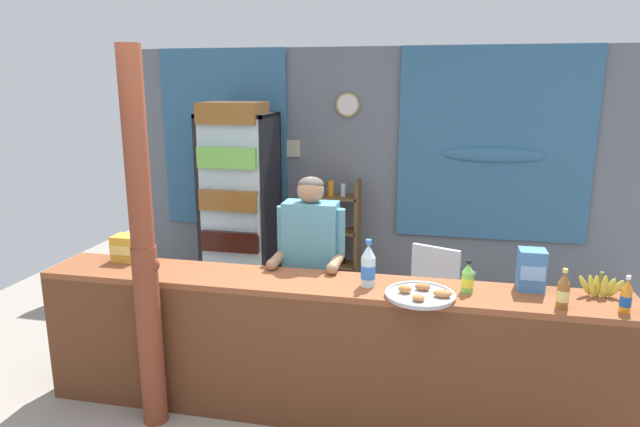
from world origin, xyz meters
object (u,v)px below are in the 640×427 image
Objects in this scene: bottle_shelf_rack at (337,234)px; snack_box_biscuit at (531,270)px; drink_fridge at (239,194)px; banana_bunch at (601,287)px; plastic_lawn_chair at (440,284)px; soda_bottle_orange_soda at (626,297)px; shopkeeper at (311,256)px; snack_box_choco_powder at (127,248)px; soda_bottle_water at (368,267)px; timber_post at (144,254)px; soda_bottle_iced_tea at (563,291)px; soda_bottle_lime_soda at (468,279)px; pastry_tray at (421,294)px; stall_counter at (319,342)px.

snack_box_biscuit is at bearing -52.59° from bottle_shelf_rack.
banana_bunch is (2.95, -1.80, -0.09)m from drink_fridge.
soda_bottle_orange_soda is (1.00, -1.46, 0.54)m from plastic_lawn_chair.
shopkeeper is 8.33× the size of snack_box_choco_powder.
drink_fridge is 6.59× the size of soda_bottle_water.
timber_post is at bearing -171.03° from banana_bunch.
timber_post is 1.56× the size of shopkeeper.
shopkeeper is 1.49m from snack_box_biscuit.
snack_box_biscuit is at bearing 117.71° from soda_bottle_iced_tea.
soda_bottle_lime_soda reaches higher than snack_box_choco_powder.
bottle_shelf_rack reaches higher than soda_bottle_iced_tea.
timber_post is 7.93× the size of soda_bottle_water.
snack_box_biscuit reaches higher than soda_bottle_orange_soda.
timber_post is 8.67× the size of banana_bunch.
pastry_tray is 1.51× the size of banana_bunch.
drink_fridge reaches higher than plastic_lawn_chair.
soda_bottle_orange_soda reaches higher than pastry_tray.
stall_counter is 2.44m from drink_fridge.
timber_post is 12.97× the size of snack_box_choco_powder.
soda_bottle_orange_soda is at bearing -71.20° from banana_bunch.
soda_bottle_iced_tea reaches higher than snack_box_choco_powder.
bottle_shelf_rack is 5.89× the size of soda_bottle_lime_soda.
stall_counter is at bearing -172.78° from banana_bunch.
pastry_tray reaches higher than stall_counter.
snack_box_biscuit reaches higher than soda_bottle_iced_tea.
bottle_shelf_rack reaches higher than stall_counter.
shopkeeper is 7.53× the size of soda_bottle_lime_soda.
stall_counter is 1.02m from soda_bottle_lime_soda.
pastry_tray is (0.63, -0.02, 0.39)m from stall_counter.
soda_bottle_water is at bearing -177.59° from soda_bottle_lime_soda.
soda_bottle_lime_soda is at bearing 165.77° from soda_bottle_iced_tea.
bottle_shelf_rack reaches higher than soda_bottle_orange_soda.
soda_bottle_water is 1.13m from soda_bottle_iced_tea.
snack_box_choco_powder is (-2.75, -0.01, -0.04)m from snack_box_biscuit.
shopkeeper is at bearing 40.23° from timber_post.
timber_post is 1.71m from pastry_tray.
drink_fridge reaches higher than snack_box_choco_powder.
soda_bottle_orange_soda is 0.23m from banana_bunch.
soda_bottle_water reaches higher than snack_box_choco_powder.
timber_post is at bearing -166.86° from soda_bottle_water.
soda_bottle_water is at bearing 160.04° from pastry_tray.
soda_bottle_orange_soda is (3.03, -2.02, -0.06)m from drink_fridge.
timber_post is 2.56m from plastic_lawn_chair.
snack_box_biscuit is (-0.14, 0.26, 0.03)m from soda_bottle_iced_tea.
soda_bottle_orange_soda is 1.16× the size of snack_box_choco_powder.
soda_bottle_lime_soda is at bearing 7.70° from stall_counter.
pastry_tray is (-1.12, -0.02, -0.07)m from soda_bottle_orange_soda.
shopkeeper is at bearing 169.34° from snack_box_biscuit.
snack_box_biscuit is at bearing 11.13° from stall_counter.
soda_bottle_iced_tea is at bearing -62.29° from snack_box_biscuit.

